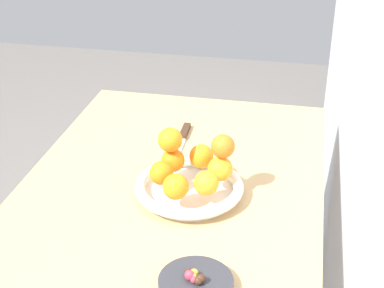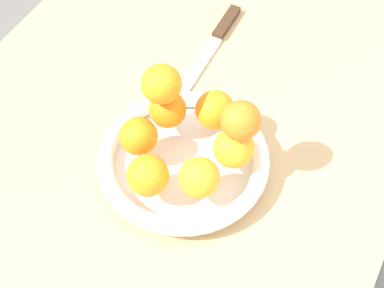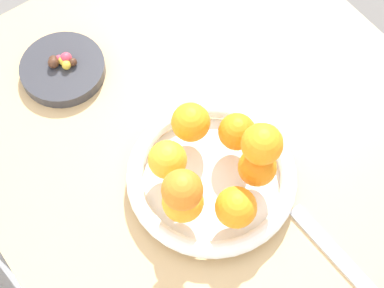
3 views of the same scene
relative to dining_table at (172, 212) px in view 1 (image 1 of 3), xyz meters
name	(u,v)px [view 1 (image 1 of 3)]	position (x,y,z in m)	size (l,w,h in m)	color
dining_table	(172,212)	(0.00, 0.00, 0.00)	(1.10, 0.76, 0.74)	tan
fruit_bowl	(189,188)	(0.04, 0.06, 0.11)	(0.27, 0.27, 0.04)	white
candy_dish	(196,284)	(0.37, 0.14, 0.10)	(0.15, 0.15, 0.02)	#333338
orange_0	(173,160)	(0.00, 0.01, 0.16)	(0.06, 0.06, 0.06)	orange
orange_1	(161,173)	(0.07, -0.01, 0.16)	(0.06, 0.06, 0.06)	orange
orange_2	(176,187)	(0.12, 0.04, 0.16)	(0.06, 0.06, 0.06)	orange
orange_3	(206,183)	(0.09, 0.11, 0.16)	(0.06, 0.06, 0.06)	orange
orange_4	(220,169)	(0.02, 0.13, 0.16)	(0.06, 0.06, 0.06)	orange
orange_5	(201,156)	(-0.03, 0.07, 0.16)	(0.06, 0.06, 0.06)	orange
orange_6	(170,140)	(0.01, 0.00, 0.22)	(0.06, 0.06, 0.06)	orange
orange_7	(223,146)	(0.01, 0.13, 0.22)	(0.06, 0.06, 0.06)	orange
candy_ball_0	(201,279)	(0.37, 0.15, 0.12)	(0.02, 0.02, 0.02)	#472819
candy_ball_1	(190,275)	(0.37, 0.12, 0.12)	(0.02, 0.02, 0.02)	#C6384C
candy_ball_2	(194,280)	(0.38, 0.13, 0.12)	(0.01, 0.01, 0.01)	#C6384C
candy_ball_3	(188,272)	(0.36, 0.12, 0.12)	(0.01, 0.01, 0.01)	#472819
candy_ball_4	(194,273)	(0.36, 0.13, 0.12)	(0.02, 0.02, 0.02)	gold
candy_ball_5	(198,281)	(0.38, 0.14, 0.12)	(0.02, 0.02, 0.02)	#472819
candy_ball_6	(193,277)	(0.37, 0.13, 0.12)	(0.02, 0.02, 0.02)	gold
knife	(181,141)	(-0.22, -0.03, 0.09)	(0.26, 0.03, 0.01)	#3F2819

